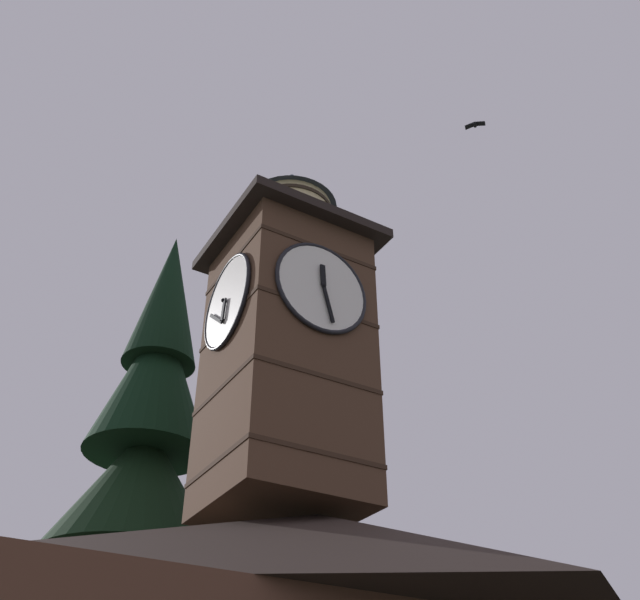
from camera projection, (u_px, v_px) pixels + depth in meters
clock_tower at (287, 335)px, 16.97m from camera, size 3.75×3.75×9.42m
pine_tree_behind at (127, 578)px, 17.52m from camera, size 6.97×6.97×16.96m
moon at (232, 558)px, 43.13m from camera, size 1.53×1.53×1.53m
flying_bird_high at (475, 125)px, 20.91m from camera, size 0.50×0.53×0.12m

